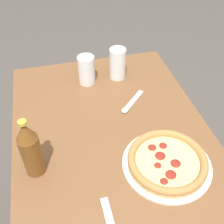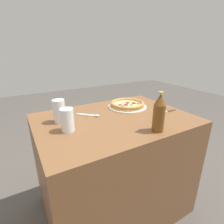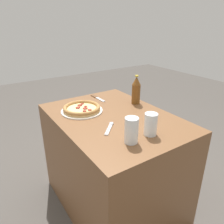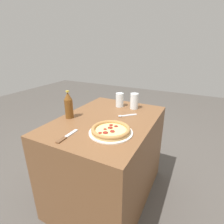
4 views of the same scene
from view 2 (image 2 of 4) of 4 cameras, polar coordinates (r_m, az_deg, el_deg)
name	(u,v)px [view 2 (image 2 of 4)]	position (r m, az deg, el deg)	size (l,w,h in m)	color
ground_plane	(114,204)	(1.55, 0.71, -27.77)	(8.00, 8.00, 0.00)	#4C4742
table	(114,165)	(1.30, 0.78, -16.96)	(0.97, 0.70, 0.73)	brown
pizza_veggie	(127,105)	(1.31, 5.02, 2.44)	(0.29, 0.29, 0.04)	silver
glass_iced_tea	(59,112)	(1.07, -16.82, -0.08)	(0.07, 0.07, 0.14)	white
glass_orange_juice	(67,121)	(0.95, -14.39, -2.89)	(0.07, 0.07, 0.13)	white
beer_bottle	(159,113)	(0.94, 15.10, -0.35)	(0.06, 0.06, 0.21)	brown
knife	(166,111)	(1.27, 17.14, 0.18)	(0.19, 0.03, 0.01)	brown
spoon	(91,115)	(1.15, -7.01, -1.03)	(0.13, 0.13, 0.01)	silver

